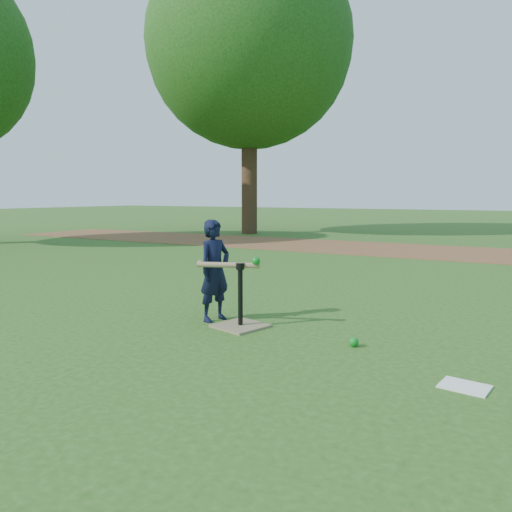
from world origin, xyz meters
The scene contains 8 objects.
ground centered at (0.00, 0.00, 0.00)m, with size 80.00×80.00×0.00m, color #285116.
dirt_strip centered at (0.00, 7.50, 0.01)m, with size 24.00×3.00×0.01m, color brown.
child centered at (-0.62, 0.13, 0.51)m, with size 0.37×0.24×1.01m, color black.
wiffle_ball_ground centered at (0.88, -0.03, 0.04)m, with size 0.08×0.08×0.08m, color #0B831E.
clipboard centered at (1.80, -0.52, 0.01)m, with size 0.30×0.23×0.01m, color white.
batting_tee centered at (-0.26, 0.03, 0.11)m, with size 0.53×0.53×0.61m.
swing_action centered at (-0.36, 0.02, 0.60)m, with size 0.64×0.27×0.12m.
tree_left centered at (-6.00, 10.00, 5.87)m, with size 6.40×6.40×9.08m.
Camera 1 is at (2.15, -3.92, 1.25)m, focal length 35.00 mm.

